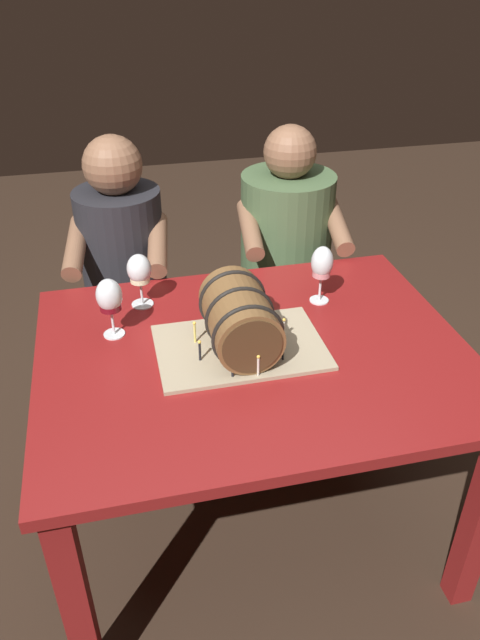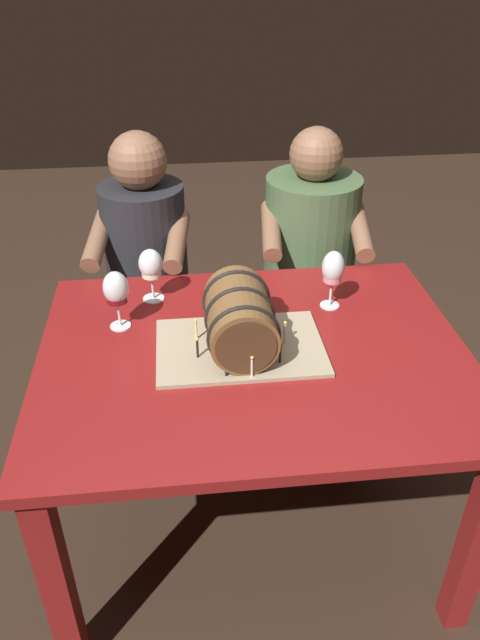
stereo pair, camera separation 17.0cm
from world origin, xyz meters
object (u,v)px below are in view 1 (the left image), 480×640
object	(u,v)px
wine_glass_white	(139,271)
wine_glass_red	(109,298)
barrel_cake	(240,322)
person_seated_left	(128,294)
person_seated_right	(285,272)
dining_table	(254,379)
wine_glass_rose	(322,265)

from	to	relation	value
wine_glass_white	wine_glass_red	xyz separation A→B (m)	(-0.10, -0.16, 0.01)
wine_glass_red	barrel_cake	bearing A→B (deg)	-24.12
wine_glass_white	person_seated_left	bearing A→B (deg)	94.97
barrel_cake	wine_glass_white	world-z (taller)	barrel_cake
person_seated_left	wine_glass_white	bearing A→B (deg)	-85.03
person_seated_right	person_seated_left	bearing A→B (deg)	-179.96
dining_table	wine_glass_red	world-z (taller)	wine_glass_red
wine_glass_white	barrel_cake	bearing A→B (deg)	-51.02
dining_table	person_seated_left	size ratio (longest dim) A/B	1.06
barrel_cake	dining_table	bearing A→B (deg)	-18.20
dining_table	wine_glass_red	bearing A→B (deg)	156.45
barrel_cake	wine_glass_white	distance (m)	0.40
wine_glass_white	person_seated_left	distance (m)	0.55
wine_glass_rose	person_seated_right	distance (m)	0.64
dining_table	wine_glass_white	size ratio (longest dim) A/B	6.90
dining_table	barrel_cake	xyz separation A→B (m)	(-0.04, 0.01, 0.20)
dining_table	person_seated_left	bearing A→B (deg)	113.39
person_seated_left	person_seated_right	world-z (taller)	person_seated_left
barrel_cake	wine_glass_white	bearing A→B (deg)	128.98
barrel_cake	person_seated_right	world-z (taller)	person_seated_right
wine_glass_red	person_seated_right	distance (m)	0.99
dining_table	person_seated_left	distance (m)	0.84
wine_glass_white	person_seated_left	size ratio (longest dim) A/B	0.15
wine_glass_white	dining_table	bearing A→B (deg)	-48.08
barrel_cake	wine_glass_rose	bearing A→B (deg)	33.16
barrel_cake	wine_glass_red	xyz separation A→B (m)	(-0.35, 0.16, 0.04)
dining_table	barrel_cake	bearing A→B (deg)	161.80
wine_glass_red	person_seated_right	size ratio (longest dim) A/B	0.16
dining_table	wine_glass_red	distance (m)	0.49
barrel_cake	wine_glass_white	size ratio (longest dim) A/B	2.68
person_seated_left	person_seated_right	distance (m)	0.66
person_seated_right	barrel_cake	bearing A→B (deg)	-116.15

